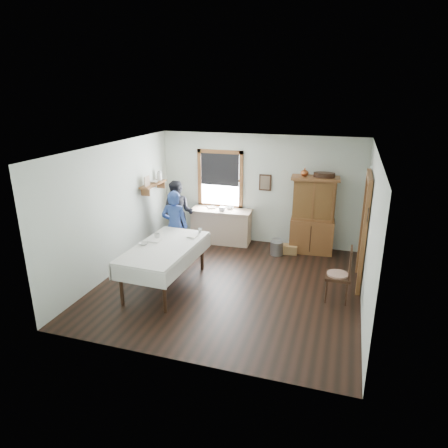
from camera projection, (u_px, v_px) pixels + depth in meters
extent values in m
cube|color=black|center=(230.00, 284.00, 7.99)|extent=(5.00, 5.00, 0.01)
cube|color=silver|center=(230.00, 149.00, 7.13)|extent=(5.00, 5.00, 0.01)
cube|color=silver|center=(259.00, 190.00, 9.82)|extent=(5.00, 0.01, 2.70)
cube|color=silver|center=(176.00, 276.00, 5.30)|extent=(5.00, 0.01, 2.70)
cube|color=silver|center=(115.00, 209.00, 8.27)|extent=(0.01, 5.00, 2.70)
cube|color=silver|center=(369.00, 234.00, 6.85)|extent=(0.01, 5.00, 2.70)
cube|color=white|center=(220.00, 179.00, 10.02)|extent=(1.00, 0.02, 1.30)
cube|color=brown|center=(220.00, 152.00, 9.78)|extent=(1.18, 0.06, 0.09)
cube|color=brown|center=(220.00, 206.00, 10.23)|extent=(1.18, 0.06, 0.09)
cube|color=brown|center=(200.00, 178.00, 10.16)|extent=(0.09, 0.06, 1.48)
cube|color=brown|center=(241.00, 181.00, 9.85)|extent=(0.09, 0.06, 1.48)
cube|color=black|center=(220.00, 170.00, 9.90)|extent=(0.98, 0.03, 0.79)
cube|color=#3E332C|center=(365.00, 234.00, 7.72)|extent=(0.03, 0.90, 2.10)
cube|color=brown|center=(363.00, 243.00, 7.27)|extent=(0.08, 0.12, 2.10)
cube|color=brown|center=(363.00, 225.00, 8.19)|extent=(0.08, 0.12, 2.10)
cube|color=brown|center=(370.00, 177.00, 7.37)|extent=(0.08, 1.14, 0.12)
cube|color=brown|center=(153.00, 184.00, 9.52)|extent=(0.24, 1.00, 0.04)
cube|color=brown|center=(145.00, 192.00, 9.20)|extent=(0.22, 0.03, 0.18)
cube|color=brown|center=(161.00, 185.00, 9.92)|extent=(0.22, 0.03, 0.18)
cube|color=tan|center=(147.00, 181.00, 9.21)|extent=(0.03, 0.22, 0.24)
cylinder|color=silver|center=(159.00, 176.00, 9.80)|extent=(0.12, 0.12, 0.22)
cube|color=#371F13|center=(265.00, 183.00, 9.67)|extent=(0.30, 0.04, 0.40)
torus|color=black|center=(368.00, 208.00, 7.01)|extent=(0.01, 0.27, 0.27)
cube|color=tan|center=(221.00, 226.00, 10.04)|extent=(1.53, 0.64, 0.86)
cube|color=brown|center=(313.00, 215.00, 9.28)|extent=(1.11, 0.59, 1.83)
cube|color=silver|center=(165.00, 266.00, 7.80)|extent=(1.19, 2.15, 0.85)
cube|color=#371F13|center=(338.00, 274.00, 7.24)|extent=(0.49, 0.49, 1.05)
cube|color=gray|center=(277.00, 248.00, 9.37)|extent=(0.40, 0.40, 0.32)
cube|color=#997245|center=(290.00, 249.00, 9.45)|extent=(0.38, 0.29, 0.21)
imported|color=navy|center=(175.00, 229.00, 8.85)|extent=(0.59, 0.42, 1.52)
imported|color=black|center=(178.00, 216.00, 9.79)|extent=(0.80, 0.67, 1.50)
imported|color=silver|center=(157.00, 236.00, 8.06)|extent=(0.13, 0.13, 0.10)
imported|color=silver|center=(200.00, 230.00, 8.39)|extent=(0.10, 0.10, 0.08)
imported|color=silver|center=(144.00, 243.00, 7.72)|extent=(0.22, 0.22, 0.05)
imported|color=brown|center=(207.00, 207.00, 10.07)|extent=(0.26, 0.28, 0.02)
imported|color=silver|center=(230.00, 208.00, 9.96)|extent=(0.24, 0.24, 0.06)
imported|color=silver|center=(154.00, 182.00, 9.55)|extent=(0.22, 0.22, 0.05)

